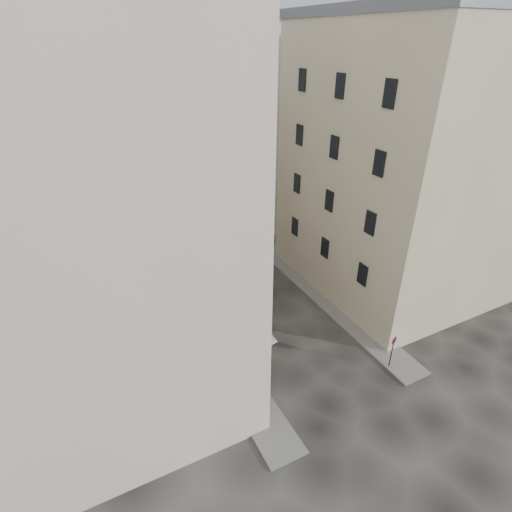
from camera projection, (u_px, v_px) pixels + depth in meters
ground at (294, 341)px, 25.36m from camera, size 90.00×90.00×0.00m
sidewalk_left at (205, 325)px, 26.68m from camera, size 2.00×22.00×0.12m
sidewalk_right at (325, 298)px, 29.46m from camera, size 2.00×18.00×0.12m
building_left at (78, 200)px, 18.59m from camera, size 12.20×16.20×20.60m
building_right at (403, 162)px, 27.76m from camera, size 12.20×14.20×18.60m
building_back at (177, 135)px, 35.34m from camera, size 18.20×10.20×18.60m
cafe_storefront at (224, 328)px, 23.54m from camera, size 1.74×7.30×3.50m
stone_steps at (219, 252)px, 35.00m from camera, size 9.00×3.15×0.80m
bollard_near at (256, 361)px, 23.04m from camera, size 0.12×0.12×0.98m
bollard_mid at (231, 327)px, 25.78m from camera, size 0.12×0.12×0.98m
bollard_far at (212, 299)px, 28.52m from camera, size 0.12×0.12×0.98m
no_parking_sign at (393, 346)px, 22.59m from camera, size 0.50×0.19×2.26m
bistro_table_a at (256, 365)px, 22.82m from camera, size 1.40×0.66×0.98m
bistro_table_b at (250, 352)px, 23.74m from camera, size 1.39×0.65×0.98m
bistro_table_c at (244, 342)px, 24.58m from camera, size 1.34×0.63×0.94m
bistro_table_d at (235, 328)px, 25.76m from camera, size 1.26×0.59×0.89m
bistro_table_e at (217, 313)px, 27.30m from camera, size 1.15×0.54×0.81m
pedestrian at (258, 333)px, 24.61m from camera, size 0.79×0.79×1.86m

